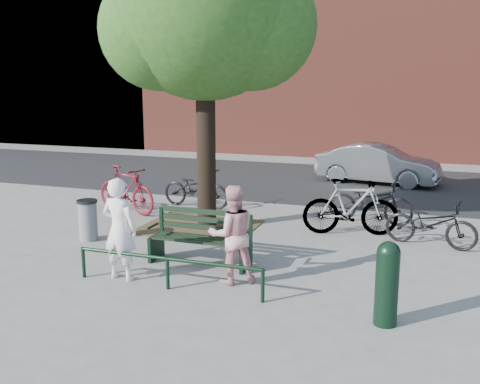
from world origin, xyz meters
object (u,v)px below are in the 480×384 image
at_px(person_left, 120,229).
at_px(bicycle_c, 370,202).
at_px(person_right, 232,234).
at_px(litter_bin, 88,220).
at_px(parked_car, 378,164).
at_px(bollard, 387,281).
at_px(park_bench, 201,236).

xyz_separation_m(person_left, bicycle_c, (3.35, 4.86, -0.33)).
bearing_deg(person_right, person_left, -18.69).
xyz_separation_m(litter_bin, parked_car, (4.82, 8.21, 0.20)).
xyz_separation_m(bollard, parked_car, (-1.06, 10.16, 0.01)).
relative_size(park_bench, bollard, 1.56).
height_order(person_right, bollard, person_right).
height_order(bicycle_c, parked_car, parked_car).
bearing_deg(parked_car, bicycle_c, -167.27).
height_order(person_left, person_right, person_left).
relative_size(person_right, bicycle_c, 0.83).
distance_m(park_bench, bollard, 3.51).
bearing_deg(bollard, litter_bin, 161.66).
bearing_deg(person_left, bicycle_c, -120.90).
bearing_deg(person_right, parked_car, -131.40).
bearing_deg(person_right, bollard, 129.17).
distance_m(bollard, litter_bin, 6.19).
bearing_deg(bicycle_c, litter_bin, 127.49).
bearing_deg(bollard, person_right, 162.55).
distance_m(bollard, parked_car, 10.22).
bearing_deg(park_bench, litter_bin, 168.98).
bearing_deg(bicycle_c, bollard, -166.29).
xyz_separation_m(person_right, parked_car, (1.33, 9.41, -0.16)).
bearing_deg(bicycle_c, parked_car, 8.85).
distance_m(person_left, bollard, 4.12).
height_order(person_right, litter_bin, person_right).
bearing_deg(bollard, person_left, 175.84).
relative_size(person_left, person_right, 1.06).
height_order(person_left, bicycle_c, person_left).
relative_size(park_bench, person_right, 1.12).
xyz_separation_m(person_left, person_right, (1.72, 0.45, -0.04)).
xyz_separation_m(park_bench, person_left, (-0.90, -1.13, 0.34)).
relative_size(bollard, litter_bin, 1.37).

